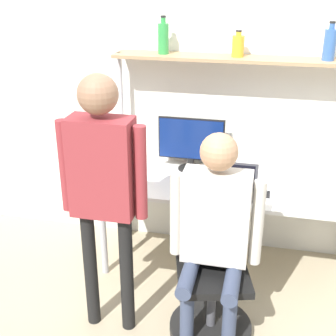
# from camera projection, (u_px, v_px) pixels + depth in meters

# --- Properties ---
(ground_plane) EXTENTS (12.00, 12.00, 0.00)m
(ground_plane) POSITION_uv_depth(u_px,v_px,m) (221.00, 295.00, 3.57)
(ground_plane) COLOR tan
(wall_back) EXTENTS (8.00, 0.06, 2.70)m
(wall_back) POSITION_uv_depth(u_px,v_px,m) (241.00, 96.00, 3.74)
(wall_back) COLOR silver
(wall_back) RESTS_ON ground_plane
(desk) EXTENTS (2.04, 0.74, 0.75)m
(desk) POSITION_uv_depth(u_px,v_px,m) (231.00, 192.00, 3.64)
(desk) COLOR silver
(desk) RESTS_ON ground_plane
(shelf_unit) EXTENTS (1.94, 0.27, 1.69)m
(shelf_unit) POSITION_uv_depth(u_px,v_px,m) (240.00, 86.00, 3.53)
(shelf_unit) COLOR #997A56
(shelf_unit) RESTS_ON ground_plane
(monitor) EXTENTS (0.54, 0.20, 0.44)m
(monitor) POSITION_uv_depth(u_px,v_px,m) (191.00, 142.00, 3.80)
(monitor) COLOR black
(monitor) RESTS_ON desk
(laptop) EXTENTS (0.36, 0.22, 0.22)m
(laptop) POSITION_uv_depth(u_px,v_px,m) (232.00, 185.00, 3.46)
(laptop) COLOR #333338
(laptop) RESTS_ON desk
(cell_phone) EXTENTS (0.07, 0.15, 0.01)m
(cell_phone) POSITION_uv_depth(u_px,v_px,m) (266.00, 195.00, 3.44)
(cell_phone) COLOR silver
(cell_phone) RESTS_ON desk
(office_chair) EXTENTS (0.56, 0.56, 0.94)m
(office_chair) POSITION_uv_depth(u_px,v_px,m) (211.00, 292.00, 3.14)
(office_chair) COLOR black
(office_chair) RESTS_ON ground_plane
(person_seated) EXTENTS (0.58, 0.47, 1.43)m
(person_seated) POSITION_uv_depth(u_px,v_px,m) (215.00, 224.00, 2.88)
(person_seated) COLOR #38425B
(person_seated) RESTS_ON ground_plane
(person_standing) EXTENTS (0.56, 0.24, 1.76)m
(person_standing) POSITION_uv_depth(u_px,v_px,m) (103.00, 176.00, 2.84)
(person_standing) COLOR black
(person_standing) RESTS_ON ground_plane
(bottle_green) EXTENTS (0.08, 0.08, 0.28)m
(bottle_green) POSITION_uv_depth(u_px,v_px,m) (163.00, 38.00, 3.52)
(bottle_green) COLOR #2D8C3F
(bottle_green) RESTS_ON shelf_unit
(bottle_amber) EXTENTS (0.09, 0.09, 0.19)m
(bottle_amber) POSITION_uv_depth(u_px,v_px,m) (238.00, 46.00, 3.42)
(bottle_amber) COLOR gold
(bottle_amber) RESTS_ON shelf_unit
(bottle_blue) EXTENTS (0.09, 0.09, 0.27)m
(bottle_blue) POSITION_uv_depth(u_px,v_px,m) (330.00, 44.00, 3.28)
(bottle_blue) COLOR #335999
(bottle_blue) RESTS_ON shelf_unit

